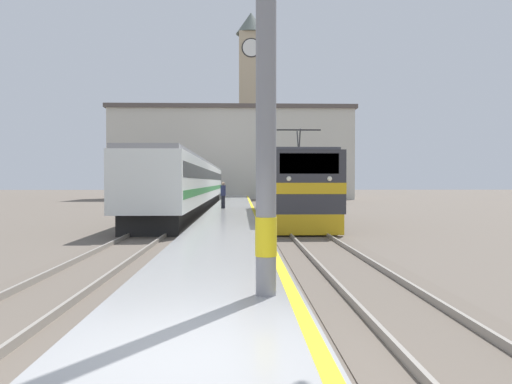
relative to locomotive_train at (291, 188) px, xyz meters
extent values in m
plane|color=#60564C|center=(-3.19, 8.82, -1.85)|extent=(200.00, 200.00, 0.00)
cube|color=#999999|center=(-3.19, 3.82, -1.63)|extent=(2.95, 140.00, 0.44)
cube|color=yellow|center=(-1.86, 3.82, -1.41)|extent=(0.20, 140.00, 0.00)
cube|color=#60564C|center=(0.00, 3.82, -1.84)|extent=(2.84, 140.00, 0.02)
cube|color=gray|center=(-0.72, 3.82, -1.76)|extent=(0.07, 140.00, 0.14)
cube|color=gray|center=(0.72, 3.82, -1.76)|extent=(0.07, 140.00, 0.14)
cube|color=#60564C|center=(-6.32, 3.82, -1.84)|extent=(2.83, 140.00, 0.02)
cube|color=gray|center=(-7.04, 3.82, -1.76)|extent=(0.07, 140.00, 0.14)
cube|color=gray|center=(-5.60, 3.82, -1.76)|extent=(0.07, 140.00, 0.14)
cube|color=black|center=(0.00, 0.04, -1.40)|extent=(2.46, 13.14, 0.90)
cube|color=#333338|center=(0.00, 0.04, 0.32)|extent=(2.90, 14.28, 2.54)
cube|color=gold|center=(0.00, 0.04, 0.06)|extent=(2.92, 14.30, 0.44)
cube|color=gold|center=(0.00, -6.95, -1.36)|extent=(2.75, 0.30, 0.81)
cube|color=black|center=(0.00, -7.04, 1.04)|extent=(2.32, 0.12, 0.80)
sphere|color=white|center=(-0.80, -7.08, 0.44)|extent=(0.20, 0.20, 0.20)
sphere|color=white|center=(0.80, -7.08, 0.44)|extent=(0.20, 0.20, 0.20)
cube|color=#4C4C51|center=(0.00, 0.04, 1.65)|extent=(2.61, 13.57, 0.12)
cylinder|color=#333333|center=(0.00, -3.88, 2.21)|extent=(0.06, 0.63, 1.03)
cylinder|color=#333333|center=(0.00, -3.18, 2.21)|extent=(0.06, 0.63, 1.03)
cube|color=#262626|center=(0.00, -3.53, 2.71)|extent=(2.03, 0.08, 0.06)
cube|color=black|center=(-6.32, 11.32, -1.40)|extent=(2.46, 36.40, 0.90)
cube|color=silver|center=(-6.32, 11.32, 0.31)|extent=(2.90, 37.91, 2.53)
cube|color=black|center=(-6.32, 11.32, 0.82)|extent=(2.92, 37.15, 0.64)
cube|color=#338442|center=(-6.32, 11.32, -0.19)|extent=(2.92, 37.15, 0.36)
cube|color=gray|center=(-6.32, 11.32, 1.68)|extent=(2.67, 37.91, 0.20)
cylinder|color=gray|center=(-2.28, -18.79, 2.83)|extent=(0.31, 0.31, 8.49)
cylinder|color=yellow|center=(-2.28, -18.79, -0.52)|extent=(0.33, 0.33, 0.60)
cylinder|color=#23232D|center=(-3.82, 6.25, -1.01)|extent=(0.26, 0.26, 0.82)
cylinder|color=navy|center=(-3.82, 6.25, -0.25)|extent=(0.34, 0.34, 0.68)
sphere|color=tan|center=(-3.82, 6.25, 0.20)|extent=(0.22, 0.22, 0.22)
cube|color=tan|center=(-1.18, 45.45, 9.83)|extent=(3.43, 3.43, 23.35)
cylinder|color=black|center=(-1.18, 43.71, 19.10)|extent=(2.70, 0.06, 2.70)
cylinder|color=white|center=(-1.18, 43.68, 19.10)|extent=(2.40, 0.10, 2.40)
cone|color=#47514C|center=(-1.18, 45.45, 23.05)|extent=(4.29, 4.29, 3.09)
cube|color=beige|center=(-3.76, 37.61, 3.68)|extent=(29.91, 7.89, 11.06)
cube|color=#564C47|center=(-3.76, 37.61, 9.46)|extent=(30.51, 8.49, 0.50)
camera|label=1|loc=(-2.67, -26.40, 0.32)|focal=35.00mm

